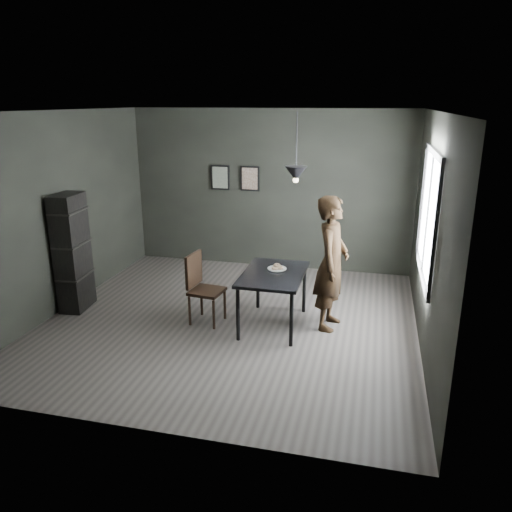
% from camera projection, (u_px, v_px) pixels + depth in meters
% --- Properties ---
extents(ground, '(5.00, 5.00, 0.00)m').
position_uv_depth(ground, '(231.00, 320.00, 6.93)').
color(ground, '#393431').
rests_on(ground, ground).
extents(back_wall, '(5.00, 0.10, 2.80)m').
position_uv_depth(back_wall, '(270.00, 190.00, 8.83)').
color(back_wall, black).
rests_on(back_wall, ground).
extents(ceiling, '(5.00, 5.00, 0.02)m').
position_uv_depth(ceiling, '(227.00, 111.00, 6.09)').
color(ceiling, silver).
rests_on(ceiling, ground).
extents(window_assembly, '(0.04, 1.96, 1.56)m').
position_uv_depth(window_assembly, '(428.00, 214.00, 6.07)').
color(window_assembly, white).
rests_on(window_assembly, ground).
extents(cafe_table, '(0.80, 1.20, 0.75)m').
position_uv_depth(cafe_table, '(273.00, 279.00, 6.59)').
color(cafe_table, black).
rests_on(cafe_table, ground).
extents(white_plate, '(0.23, 0.23, 0.01)m').
position_uv_depth(white_plate, '(277.00, 269.00, 6.69)').
color(white_plate, white).
rests_on(white_plate, cafe_table).
extents(donut_pile, '(0.15, 0.16, 0.07)m').
position_uv_depth(donut_pile, '(277.00, 267.00, 6.69)').
color(donut_pile, beige).
rests_on(donut_pile, white_plate).
extents(woman, '(0.51, 0.70, 1.78)m').
position_uv_depth(woman, '(332.00, 263.00, 6.50)').
color(woman, black).
rests_on(woman, ground).
extents(wood_chair, '(0.47, 0.47, 0.97)m').
position_uv_depth(wood_chair, '(201.00, 283.00, 6.76)').
color(wood_chair, black).
rests_on(wood_chair, ground).
extents(shelf_unit, '(0.38, 0.59, 1.69)m').
position_uv_depth(shelf_unit, '(72.00, 253.00, 7.12)').
color(shelf_unit, black).
rests_on(shelf_unit, ground).
extents(pendant_lamp, '(0.28, 0.28, 0.86)m').
position_uv_depth(pendant_lamp, '(296.00, 174.00, 6.21)').
color(pendant_lamp, black).
rests_on(pendant_lamp, ground).
extents(framed_print_left, '(0.34, 0.04, 0.44)m').
position_uv_depth(framed_print_left, '(220.00, 177.00, 8.94)').
color(framed_print_left, black).
rests_on(framed_print_left, ground).
extents(framed_print_right, '(0.34, 0.04, 0.44)m').
position_uv_depth(framed_print_right, '(250.00, 179.00, 8.81)').
color(framed_print_right, black).
rests_on(framed_print_right, ground).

